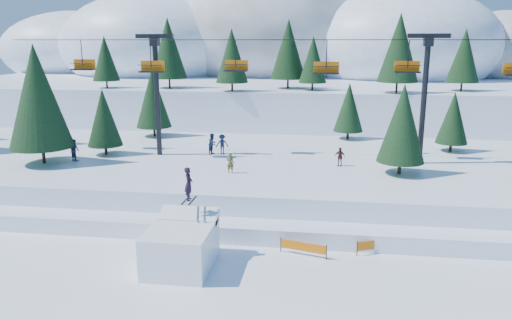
# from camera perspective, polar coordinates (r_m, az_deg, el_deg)

# --- Properties ---
(ground) EXTENTS (160.00, 160.00, 0.00)m
(ground) POSITION_cam_1_polar(r_m,az_deg,el_deg) (26.64, -4.70, -13.90)
(ground) COLOR white
(ground) RESTS_ON ground
(mid_shelf) EXTENTS (70.00, 22.00, 2.50)m
(mid_shelf) POSITION_cam_1_polar(r_m,az_deg,el_deg) (42.82, 0.60, -1.38)
(mid_shelf) COLOR white
(mid_shelf) RESTS_ON ground
(berm) EXTENTS (70.00, 6.00, 1.10)m
(berm) POSITION_cam_1_polar(r_m,az_deg,el_deg) (33.60, -1.68, -6.87)
(berm) COLOR white
(berm) RESTS_ON ground
(mountain_ridge) EXTENTS (119.00, 60.66, 26.46)m
(mountain_ridge) POSITION_cam_1_polar(r_m,az_deg,el_deg) (97.01, 2.01, 11.94)
(mountain_ridge) COLOR white
(mountain_ridge) RESTS_ON ground
(jump_kicker) EXTENTS (3.41, 4.65, 5.33)m
(jump_kicker) POSITION_cam_1_polar(r_m,az_deg,el_deg) (28.14, -8.52, -9.58)
(jump_kicker) COLOR white
(jump_kicker) RESTS_ON ground
(chairlift) EXTENTS (46.00, 3.21, 10.28)m
(chairlift) POSITION_cam_1_polar(r_m,az_deg,el_deg) (41.33, 3.23, 9.42)
(chairlift) COLOR black
(chairlift) RESTS_ON mid_shelf
(conifer_stand) EXTENTS (63.28, 18.04, 9.56)m
(conifer_stand) POSITION_cam_1_polar(r_m,az_deg,el_deg) (41.66, 3.00, 6.35)
(conifer_stand) COLOR black
(conifer_stand) RESTS_ON mid_shelf
(distant_skiers) EXTENTS (29.33, 9.54, 1.84)m
(distant_skiers) POSITION_cam_1_polar(r_m,az_deg,el_deg) (42.65, -2.84, 1.48)
(distant_skiers) COLOR #222845
(distant_skiers) RESTS_ON mid_shelf
(banner_near) EXTENTS (2.76, 0.81, 0.90)m
(banner_near) POSITION_cam_1_polar(r_m,az_deg,el_deg) (29.58, 5.41, -9.86)
(banner_near) COLOR black
(banner_near) RESTS_ON ground
(banner_far) EXTENTS (2.62, 1.19, 0.90)m
(banner_far) POSITION_cam_1_polar(r_m,az_deg,el_deg) (30.66, 13.85, -9.34)
(banner_far) COLOR black
(banner_far) RESTS_ON ground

